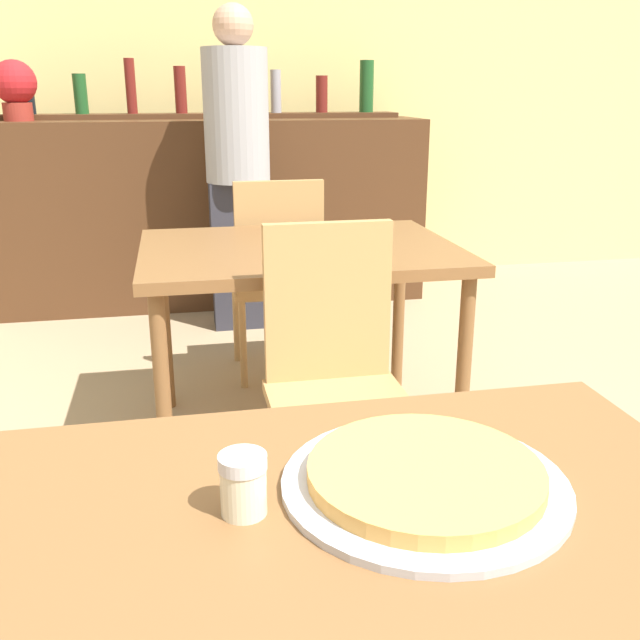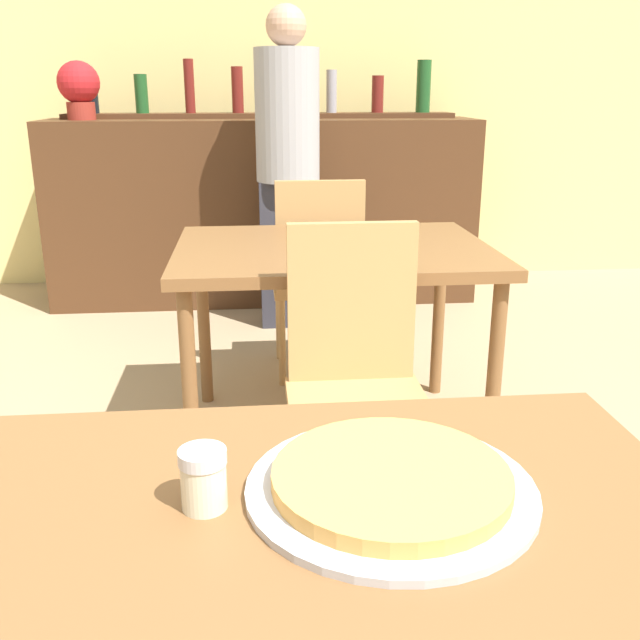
% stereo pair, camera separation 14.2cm
% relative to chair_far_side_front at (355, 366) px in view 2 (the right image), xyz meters
% --- Properties ---
extents(wall_back, '(8.00, 0.05, 2.80)m').
position_rel_chair_far_side_front_xyz_m(wall_back, '(-0.21, 3.07, 0.88)').
color(wall_back, '#EAD684').
rests_on(wall_back, ground_plane).
extents(dining_table_near, '(1.07, 0.75, 0.75)m').
position_rel_chair_far_side_front_xyz_m(dining_table_near, '(-0.21, -1.11, 0.14)').
color(dining_table_near, brown).
rests_on(dining_table_near, ground_plane).
extents(dining_table_far, '(1.12, 0.85, 0.75)m').
position_rel_chair_far_side_front_xyz_m(dining_table_far, '(0.00, 0.59, 0.15)').
color(dining_table_far, brown).
rests_on(dining_table_far, ground_plane).
extents(bar_counter, '(2.60, 0.56, 1.11)m').
position_rel_chair_far_side_front_xyz_m(bar_counter, '(-0.21, 2.57, 0.04)').
color(bar_counter, '#4C2D19').
rests_on(bar_counter, ground_plane).
extents(bar_back_shelf, '(2.39, 0.24, 0.35)m').
position_rel_chair_far_side_front_xyz_m(bar_back_shelf, '(-0.16, 2.71, 0.67)').
color(bar_back_shelf, '#4C2D19').
rests_on(bar_back_shelf, bar_counter).
extents(chair_far_side_front, '(0.40, 0.40, 0.92)m').
position_rel_chair_far_side_front_xyz_m(chair_far_side_front, '(0.00, 0.00, 0.00)').
color(chair_far_side_front, tan).
rests_on(chair_far_side_front, ground_plane).
extents(chair_far_side_back, '(0.40, 0.40, 0.92)m').
position_rel_chair_far_side_front_xyz_m(chair_far_side_back, '(0.00, 1.18, 0.00)').
color(chair_far_side_back, tan).
rests_on(chair_far_side_back, ground_plane).
extents(pizza_tray, '(0.41, 0.41, 0.04)m').
position_rel_chair_far_side_front_xyz_m(pizza_tray, '(-0.10, -1.04, 0.24)').
color(pizza_tray, '#B7B7BC').
rests_on(pizza_tray, dining_table_near).
extents(cheese_shaker, '(0.06, 0.06, 0.09)m').
position_rel_chair_far_side_front_xyz_m(cheese_shaker, '(-0.36, -1.06, 0.27)').
color(cheese_shaker, beige).
rests_on(cheese_shaker, dining_table_near).
extents(person_standing, '(0.34, 0.34, 1.70)m').
position_rel_chair_far_side_front_xyz_m(person_standing, '(-0.09, 1.99, 0.40)').
color(person_standing, '#2D2D38').
rests_on(person_standing, ground_plane).
extents(potted_plant, '(0.24, 0.24, 0.33)m').
position_rel_chair_far_side_front_xyz_m(potted_plant, '(-1.26, 2.52, 0.78)').
color(potted_plant, maroon).
rests_on(potted_plant, bar_counter).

